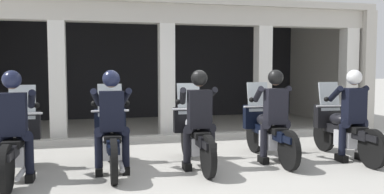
{
  "coord_description": "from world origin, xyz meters",
  "views": [
    {
      "loc": [
        -1.58,
        -6.4,
        1.62
      ],
      "look_at": [
        0.0,
        0.14,
        1.12
      ],
      "focal_mm": 37.27,
      "sensor_mm": 36.0,
      "label": 1
    }
  ],
  "objects_px": {
    "police_officer_right": "(275,108)",
    "motorcycle_far_right": "(342,130)",
    "motorcycle_right": "(267,131)",
    "police_officer_far_right": "(353,107)",
    "motorcycle_center": "(195,135)",
    "police_officer_center": "(199,111)",
    "police_officer_left": "(112,113)",
    "motorcycle_left": "(111,138)",
    "motorcycle_far_left": "(18,143)",
    "police_officer_far_left": "(13,116)"
  },
  "relations": [
    {
      "from": "police_officer_far_right",
      "to": "police_officer_far_left",
      "type": "bearing_deg",
      "value": -178.74
    },
    {
      "from": "police_officer_far_left",
      "to": "motorcycle_left",
      "type": "xyz_separation_m",
      "value": [
        1.36,
        0.38,
        -0.44
      ]
    },
    {
      "from": "motorcycle_far_left",
      "to": "motorcycle_center",
      "type": "height_order",
      "value": "same"
    },
    {
      "from": "motorcycle_far_right",
      "to": "police_officer_center",
      "type": "bearing_deg",
      "value": -174.61
    },
    {
      "from": "motorcycle_left",
      "to": "motorcycle_far_right",
      "type": "relative_size",
      "value": 1.0
    },
    {
      "from": "police_officer_far_left",
      "to": "police_officer_left",
      "type": "xyz_separation_m",
      "value": [
        1.36,
        0.1,
        0.0
      ]
    },
    {
      "from": "motorcycle_far_left",
      "to": "motorcycle_center",
      "type": "relative_size",
      "value": 1.0
    },
    {
      "from": "police_officer_right",
      "to": "motorcycle_far_right",
      "type": "distance_m",
      "value": 1.43
    },
    {
      "from": "police_officer_center",
      "to": "motorcycle_far_right",
      "type": "relative_size",
      "value": 0.78
    },
    {
      "from": "police_officer_far_left",
      "to": "police_officer_left",
      "type": "relative_size",
      "value": 1.0
    },
    {
      "from": "motorcycle_left",
      "to": "motorcycle_center",
      "type": "relative_size",
      "value": 1.0
    },
    {
      "from": "motorcycle_far_left",
      "to": "police_officer_far_left",
      "type": "height_order",
      "value": "police_officer_far_left"
    },
    {
      "from": "motorcycle_left",
      "to": "police_officer_center",
      "type": "xyz_separation_m",
      "value": [
        1.36,
        -0.29,
        0.44
      ]
    },
    {
      "from": "motorcycle_far_left",
      "to": "motorcycle_left",
      "type": "height_order",
      "value": "same"
    },
    {
      "from": "motorcycle_center",
      "to": "police_officer_right",
      "type": "height_order",
      "value": "police_officer_right"
    },
    {
      "from": "motorcycle_right",
      "to": "police_officer_far_left",
      "type": "bearing_deg",
      "value": -170.25
    },
    {
      "from": "motorcycle_center",
      "to": "police_officer_right",
      "type": "xyz_separation_m",
      "value": [
        1.36,
        -0.16,
        0.44
      ]
    },
    {
      "from": "police_officer_center",
      "to": "police_officer_right",
      "type": "distance_m",
      "value": 1.36
    },
    {
      "from": "police_officer_far_right",
      "to": "motorcycle_far_left",
      "type": "bearing_deg",
      "value": 178.27
    },
    {
      "from": "police_officer_left",
      "to": "police_officer_right",
      "type": "xyz_separation_m",
      "value": [
        2.72,
        0.12,
        0.0
      ]
    },
    {
      "from": "motorcycle_center",
      "to": "motorcycle_right",
      "type": "xyz_separation_m",
      "value": [
        1.36,
        0.13,
        0.0
      ]
    },
    {
      "from": "motorcycle_far_right",
      "to": "police_officer_right",
      "type": "bearing_deg",
      "value": -175.67
    },
    {
      "from": "police_officer_left",
      "to": "motorcycle_center",
      "type": "relative_size",
      "value": 0.78
    },
    {
      "from": "police_officer_far_left",
      "to": "motorcycle_center",
      "type": "height_order",
      "value": "police_officer_far_left"
    },
    {
      "from": "motorcycle_center",
      "to": "police_officer_right",
      "type": "distance_m",
      "value": 1.43
    },
    {
      "from": "motorcycle_far_left",
      "to": "police_officer_center",
      "type": "height_order",
      "value": "police_officer_center"
    },
    {
      "from": "motorcycle_right",
      "to": "police_officer_far_right",
      "type": "height_order",
      "value": "police_officer_far_right"
    },
    {
      "from": "police_officer_far_left",
      "to": "police_officer_right",
      "type": "relative_size",
      "value": 1.0
    },
    {
      "from": "police_officer_far_left",
      "to": "police_officer_far_right",
      "type": "bearing_deg",
      "value": -0.67
    },
    {
      "from": "motorcycle_far_left",
      "to": "police_officer_left",
      "type": "distance_m",
      "value": 1.44
    },
    {
      "from": "police_officer_center",
      "to": "police_officer_left",
      "type": "bearing_deg",
      "value": 177.02
    },
    {
      "from": "motorcycle_center",
      "to": "police_officer_center",
      "type": "bearing_deg",
      "value": -92.9
    },
    {
      "from": "police_officer_center",
      "to": "police_officer_right",
      "type": "bearing_deg",
      "value": 2.64
    },
    {
      "from": "police_officer_left",
      "to": "motorcycle_right",
      "type": "xyz_separation_m",
      "value": [
        2.72,
        0.4,
        -0.44
      ]
    },
    {
      "from": "police_officer_right",
      "to": "motorcycle_left",
      "type": "bearing_deg",
      "value": 179.24
    },
    {
      "from": "police_officer_far_left",
      "to": "police_officer_right",
      "type": "distance_m",
      "value": 4.08
    },
    {
      "from": "motorcycle_left",
      "to": "motorcycle_far_right",
      "type": "xyz_separation_m",
      "value": [
        4.07,
        -0.09,
        0.0
      ]
    },
    {
      "from": "motorcycle_far_left",
      "to": "police_officer_center",
      "type": "distance_m",
      "value": 2.76
    },
    {
      "from": "motorcycle_far_right",
      "to": "motorcycle_center",
      "type": "bearing_deg",
      "value": 179.42
    },
    {
      "from": "police_officer_right",
      "to": "motorcycle_right",
      "type": "bearing_deg",
      "value": 92.49
    },
    {
      "from": "police_officer_far_left",
      "to": "police_officer_far_right",
      "type": "relative_size",
      "value": 1.0
    },
    {
      "from": "police_officer_center",
      "to": "police_officer_right",
      "type": "relative_size",
      "value": 1.0
    },
    {
      "from": "police_officer_far_right",
      "to": "police_officer_right",
      "type": "bearing_deg",
      "value": 172.44
    },
    {
      "from": "police_officer_center",
      "to": "police_officer_far_right",
      "type": "relative_size",
      "value": 1.0
    },
    {
      "from": "motorcycle_right",
      "to": "motorcycle_far_right",
      "type": "height_order",
      "value": "same"
    },
    {
      "from": "motorcycle_far_left",
      "to": "police_officer_far_left",
      "type": "distance_m",
      "value": 0.52
    },
    {
      "from": "motorcycle_far_left",
      "to": "motorcycle_center",
      "type": "bearing_deg",
      "value": 1.17
    },
    {
      "from": "police_officer_far_right",
      "to": "police_officer_left",
      "type": "bearing_deg",
      "value": 179.89
    },
    {
      "from": "motorcycle_left",
      "to": "police_officer_right",
      "type": "distance_m",
      "value": 2.75
    },
    {
      "from": "police_officer_far_right",
      "to": "motorcycle_center",
      "type": "bearing_deg",
      "value": 173.48
    }
  ]
}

